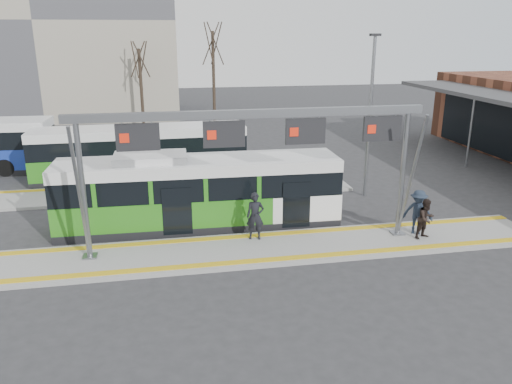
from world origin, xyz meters
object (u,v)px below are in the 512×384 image
(gantry, at_px, (256,139))
(passenger_a, at_px, (255,216))
(passenger_c, at_px, (418,212))
(passenger_b, at_px, (426,219))
(hero_bus, at_px, (199,193))

(gantry, xyz_separation_m, passenger_a, (0.08, 0.62, -3.20))
(passenger_c, bearing_deg, passenger_a, -159.80)
(passenger_b, height_order, passenger_c, passenger_c)
(hero_bus, height_order, passenger_b, hero_bus)
(passenger_a, relative_size, passenger_c, 1.03)
(gantry, height_order, passenger_b, gantry)
(passenger_c, bearing_deg, hero_bus, -172.64)
(passenger_a, height_order, passenger_c, passenger_a)
(hero_bus, bearing_deg, passenger_c, -17.35)
(hero_bus, bearing_deg, passenger_a, -46.43)
(hero_bus, distance_m, passenger_a, 3.03)
(hero_bus, bearing_deg, passenger_b, -20.09)
(hero_bus, xyz_separation_m, passenger_c, (8.55, -2.89, -0.41))
(passenger_b, bearing_deg, gantry, 155.30)
(passenger_a, xyz_separation_m, passenger_c, (6.53, -0.67, -0.03))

